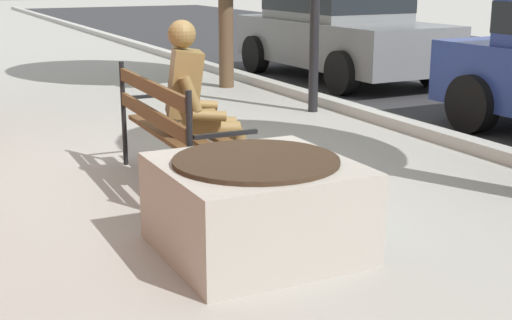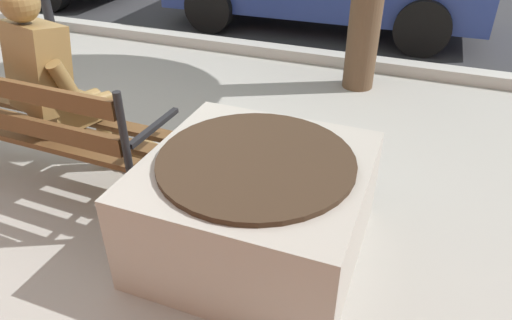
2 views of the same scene
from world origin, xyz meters
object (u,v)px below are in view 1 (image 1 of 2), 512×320
Objects in this scene: park_bench at (171,123)px; parked_car_grey at (338,27)px; concrete_planter at (256,206)px; bronze_statue_seated at (203,110)px.

park_bench is 0.44× the size of parked_car_grey.
bronze_statue_seated is at bearing 171.36° from concrete_planter.
park_bench is 1.56m from concrete_planter.
park_bench is at bearing -131.80° from bronze_statue_seated.
concrete_planter is at bearing -0.05° from park_bench.
parked_car_grey is at bearing 138.05° from bronze_statue_seated.
park_bench is 1.32× the size of bronze_statue_seated.
concrete_planter is at bearing -36.30° from parked_car_grey.
park_bench is at bearing -44.39° from parked_car_grey.
parked_car_grey reaches higher than park_bench.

